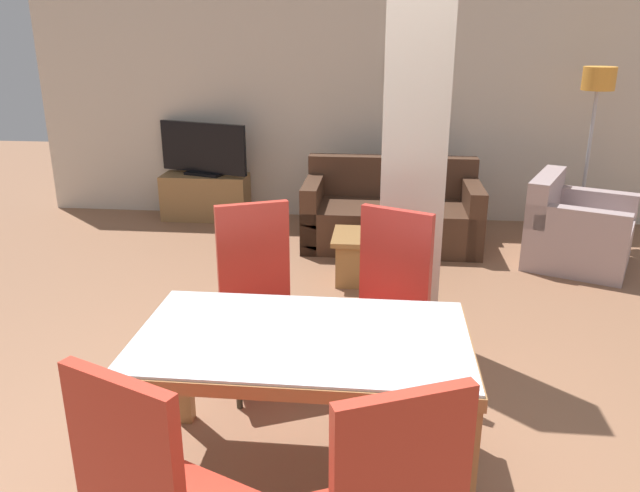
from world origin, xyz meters
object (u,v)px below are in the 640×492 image
sofa (391,216)px  tv_screen (203,150)px  coffee_table (375,257)px  tv_stand (206,197)px  dining_table (303,367)px  floor_lamp (596,96)px  dining_chair_far_left (259,295)px  armchair (575,234)px  bottle (394,222)px  dining_chair_far_right (386,303)px

sofa → tv_screen: bearing=-17.8°
coffee_table → tv_stand: tv_stand is taller
sofa → tv_screen: (-2.09, 0.67, 0.51)m
dining_table → sofa: sofa is taller
floor_lamp → coffee_table: bearing=-146.6°
dining_table → dining_chair_far_left: (-0.38, 0.87, -0.03)m
dining_table → dining_chair_far_left: bearing=113.5°
dining_table → armchair: armchair is taller
bottle → floor_lamp: size_ratio=0.17×
dining_chair_far_right → armchair: (1.73, 2.34, -0.28)m
dining_chair_far_right → bottle: size_ratio=3.77×
dining_table → coffee_table: dining_table is taller
armchair → floor_lamp: 1.41m
armchair → tv_screen: 3.96m
sofa → armchair: sofa is taller
tv_stand → floor_lamp: 4.22m
bottle → floor_lamp: bearing=34.7°
dining_chair_far_left → tv_screen: (-1.29, 3.37, 0.23)m
coffee_table → tv_screen: bearing=139.3°
dining_table → dining_chair_far_right: bearing=65.2°
dining_chair_far_right → coffee_table: (-0.09, 1.73, -0.35)m
dining_chair_far_right → tv_stand: (-2.04, 3.41, -0.31)m
tv_stand → tv_screen: size_ratio=0.93×
sofa → coffee_table: bearing=82.3°
dining_chair_far_left → sofa: size_ratio=0.64×
tv_stand → dining_chair_far_right: bearing=-59.1°
dining_chair_far_left → tv_screen: size_ratio=1.05×
sofa → coffee_table: size_ratio=2.37×
dining_chair_far_left → tv_stand: (-1.29, 3.37, -0.31)m
dining_chair_far_right → armchair: size_ratio=0.94×
dining_chair_far_left → tv_screen: dining_chair_far_left is taller
sofa → coffee_table: sofa is taller
coffee_table → floor_lamp: floor_lamp is taller
dining_table → tv_stand: dining_table is taller
bottle → floor_lamp: 2.52m
sofa → bottle: 1.01m
dining_chair_far_left → dining_chair_far_right: size_ratio=1.00×
sofa → floor_lamp: size_ratio=1.00×
sofa → tv_screen: tv_screen is taller
dining_chair_far_right → bottle: (0.06, 1.76, -0.04)m
floor_lamp → armchair: bearing=-108.8°
floor_lamp → dining_chair_far_left: bearing=-132.0°
armchair → tv_screen: tv_screen is taller
coffee_table → tv_screen: size_ratio=0.70×
bottle → tv_stand: bearing=141.9°
armchair → tv_screen: size_ratio=1.12×
dining_chair_far_left → coffee_table: (0.67, 1.68, -0.35)m
armchair → floor_lamp: bearing=-175.4°
dining_chair_far_right → bottle: 1.76m
dining_table → coffee_table: bearing=83.4°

